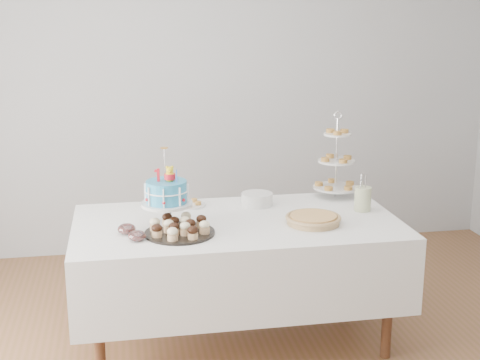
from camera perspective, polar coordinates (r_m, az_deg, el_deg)
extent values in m
cube|color=#ADB0B3|center=(5.49, -3.40, 7.71)|extent=(5.00, 0.04, 2.70)
cube|color=#ADB0B3|center=(1.69, 13.72, -8.32)|extent=(5.00, 0.04, 2.70)
cube|color=silver|center=(4.04, -0.25, -6.53)|extent=(1.92, 1.02, 0.45)
cylinder|color=#512F1B|center=(3.73, -11.98, -12.22)|extent=(0.06, 0.06, 0.67)
cylinder|color=#512F1B|center=(4.01, 12.52, -10.29)|extent=(0.06, 0.06, 0.67)
cylinder|color=#512F1B|center=(4.41, -11.77, -7.94)|extent=(0.06, 0.06, 0.67)
cylinder|color=#512F1B|center=(4.65, 9.01, -6.62)|extent=(0.06, 0.06, 0.67)
cylinder|color=#2C90C0|center=(3.84, -6.29, -1.00)|extent=(0.23, 0.23, 0.13)
torus|color=white|center=(3.84, -6.29, -0.90)|extent=(0.25, 0.25, 0.01)
cube|color=red|center=(3.81, -6.98, 0.43)|extent=(0.02, 0.02, 0.07)
cylinder|color=blue|center=(3.78, -5.44, 0.34)|extent=(0.01, 0.01, 0.07)
cylinder|color=silver|center=(3.84, -6.44, 1.35)|extent=(0.00, 0.00, 0.18)
cylinder|color=#FBB145|center=(3.82, -6.48, 2.74)|extent=(0.05, 0.05, 0.01)
cylinder|color=black|center=(3.75, -5.16, -4.52)|extent=(0.39, 0.39, 0.01)
ellipsoid|color=black|center=(3.72, -6.36, -3.75)|extent=(0.06, 0.06, 0.04)
ellipsoid|color=beige|center=(3.74, -4.01, -3.63)|extent=(0.06, 0.06, 0.04)
cylinder|color=tan|center=(3.93, 6.26, -3.46)|extent=(0.31, 0.31, 0.04)
cylinder|color=#BD8649|center=(3.92, 6.27, -3.14)|extent=(0.27, 0.27, 0.02)
torus|color=tan|center=(3.92, 6.27, -3.20)|extent=(0.33, 0.33, 0.02)
cylinder|color=silver|center=(4.45, 8.23, 1.87)|extent=(0.01, 0.01, 0.53)
cylinder|color=silver|center=(4.49, 8.14, -0.63)|extent=(0.30, 0.30, 0.01)
cylinder|color=silver|center=(4.45, 8.22, 1.61)|extent=(0.24, 0.24, 0.01)
cylinder|color=silver|center=(4.42, 8.31, 3.88)|extent=(0.18, 0.18, 0.01)
torus|color=silver|center=(4.40, 8.37, 5.48)|extent=(0.05, 0.01, 0.05)
cylinder|color=silver|center=(4.27, 1.46, -1.64)|extent=(0.20, 0.20, 0.08)
cylinder|color=silver|center=(4.27, -4.38, -2.14)|extent=(0.21, 0.21, 0.01)
ellipsoid|color=silver|center=(3.66, -8.79, -4.73)|extent=(0.10, 0.10, 0.06)
cylinder|color=#5C0D07|center=(3.67, -8.78, -4.79)|extent=(0.07, 0.07, 0.03)
ellipsoid|color=silver|center=(3.78, -9.65, -4.14)|extent=(0.10, 0.10, 0.06)
cylinder|color=#5C0D07|center=(3.78, -9.65, -4.21)|extent=(0.07, 0.07, 0.03)
cylinder|color=beige|center=(4.21, 10.43, -1.60)|extent=(0.10, 0.10, 0.15)
cylinder|color=beige|center=(4.23, 11.07, -1.36)|extent=(0.01, 0.01, 0.08)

